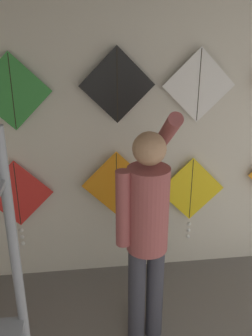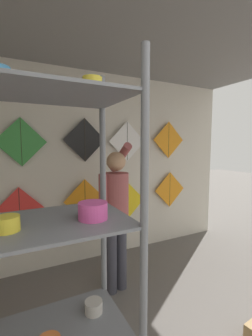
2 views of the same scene
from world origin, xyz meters
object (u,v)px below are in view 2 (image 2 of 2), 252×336
at_px(kite_0, 20,213).
at_px(kite_1, 85,202).
at_px(kite_3, 170,190).
at_px(kite_7, 169,140).
at_px(shopkeeper, 116,209).
at_px(kite_2, 127,203).
at_px(shelf_rack, 12,305).
at_px(kite_4, 21,142).
at_px(kite_6, 127,141).
at_px(kite_5, 85,140).

height_order(kite_0, kite_1, kite_1).
bearing_deg(kite_1, kite_0, -179.98).
height_order(kite_3, kite_7, kite_7).
relative_size(shopkeeper, kite_2, 2.13).
distance_m(shelf_rack, kite_4, 2.37).
bearing_deg(kite_4, kite_2, -0.03).
height_order(shopkeeper, kite_3, shopkeeper).
height_order(kite_0, kite_6, kite_6).
xyz_separation_m(kite_0, kite_7, (2.37, 0.00, 0.97)).
relative_size(kite_0, kite_3, 1.33).
xyz_separation_m(shelf_rack, kite_5, (0.95, 2.28, 0.66)).
bearing_deg(shelf_rack, kite_1, 67.56).
relative_size(shopkeeper, kite_6, 2.84).
distance_m(kite_0, kite_7, 2.56).
height_order(kite_3, kite_5, kite_5).
distance_m(kite_3, kite_7, 0.87).
height_order(kite_4, kite_7, kite_7).
bearing_deg(shopkeeper, kite_2, 45.13).
bearing_deg(kite_1, kite_4, 179.96).
bearing_deg(shelf_rack, kite_0, 88.24).
distance_m(shelf_rack, kite_6, 2.88).
distance_m(kite_1, kite_7, 1.75).
bearing_deg(kite_3, shopkeeper, -150.03).
bearing_deg(kite_3, kite_1, -179.98).
bearing_deg(kite_7, shelf_rack, -136.92).
relative_size(kite_0, kite_4, 1.33).
distance_m(kite_3, kite_5, 1.75).
bearing_deg(kite_5, shopkeeper, -81.77).
bearing_deg(kite_2, kite_3, 0.05).
bearing_deg(kite_6, kite_7, 0.00).
height_order(shelf_rack, kite_0, shelf_rack).
relative_size(kite_1, kite_7, 1.22).
relative_size(shopkeeper, kite_5, 2.84).
height_order(kite_5, kite_7, kite_7).
distance_m(shopkeeper, kite_1, 0.83).
distance_m(shopkeeper, kite_0, 1.30).
distance_m(kite_3, kite_6, 1.19).
bearing_deg(kite_7, kite_6, 180.00).
relative_size(kite_0, kite_1, 1.09).
bearing_deg(kite_1, kite_3, 0.02).
xyz_separation_m(kite_2, kite_4, (-1.51, 0.00, 0.97)).
distance_m(kite_2, kite_4, 1.79).
xyz_separation_m(shelf_rack, kite_2, (1.63, 2.28, -0.34)).
xyz_separation_m(kite_6, kite_7, (0.80, 0.00, 0.03)).
distance_m(kite_0, kite_1, 0.87).
height_order(kite_1, kite_4, kite_4).
relative_size(kite_3, kite_5, 1.00).
bearing_deg(kite_7, kite_0, -179.98).
relative_size(kite_0, kite_2, 1.00).
distance_m(kite_0, kite_3, 2.41).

